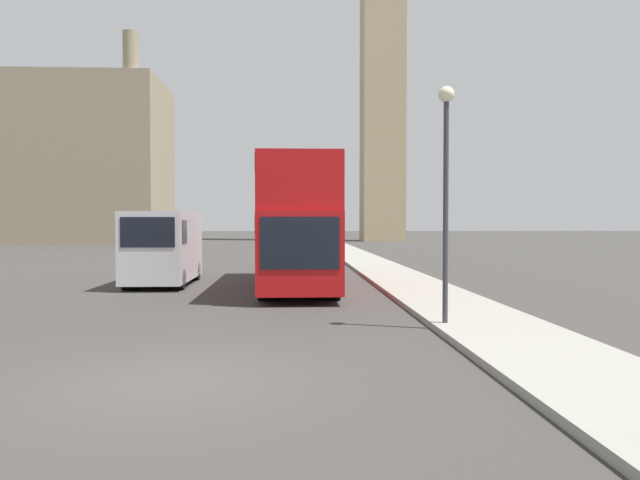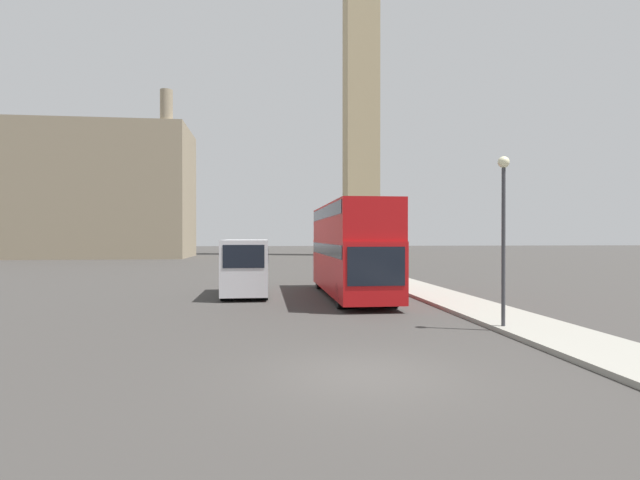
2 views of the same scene
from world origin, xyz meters
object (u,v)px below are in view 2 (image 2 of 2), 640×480
object	(u,v)px
red_double_decker_bus	(351,246)
street_lamp	(504,213)
white_van	(246,266)
clock_tower	(361,26)

from	to	relation	value
red_double_decker_bus	street_lamp	size ratio (longest dim) A/B	2.09
red_double_decker_bus	white_van	distance (m)	5.31
clock_tower	red_double_decker_bus	xyz separation A→B (m)	(-11.30, -54.41, -34.14)
white_van	street_lamp	xyz separation A→B (m)	(8.32, -10.20, 2.18)
clock_tower	street_lamp	bearing A→B (deg)	-97.25
clock_tower	white_van	bearing A→B (deg)	-107.08
clock_tower	red_double_decker_bus	world-z (taller)	clock_tower
clock_tower	street_lamp	world-z (taller)	clock_tower
clock_tower	street_lamp	distance (m)	72.11
red_double_decker_bus	white_van	world-z (taller)	red_double_decker_bus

